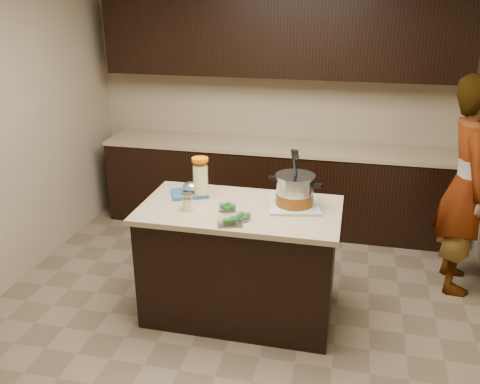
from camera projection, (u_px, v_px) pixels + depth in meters
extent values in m
plane|color=brown|center=(240.00, 311.00, 4.03)|extent=(4.00, 4.00, 0.00)
cube|color=tan|center=(282.00, 96.00, 5.35)|extent=(4.00, 0.04, 2.70)
cube|color=tan|center=(109.00, 311.00, 1.72)|extent=(4.00, 0.04, 2.70)
cube|color=black|center=(275.00, 187.00, 5.41)|extent=(3.60, 0.60, 0.86)
cube|color=tan|center=(277.00, 146.00, 5.25)|extent=(3.60, 0.63, 0.04)
cube|color=black|center=(281.00, 38.00, 4.97)|extent=(3.60, 0.35, 0.75)
cube|color=black|center=(240.00, 264.00, 3.87)|extent=(1.40, 0.75, 0.86)
cube|color=tan|center=(240.00, 210.00, 3.71)|extent=(1.46, 0.81, 0.04)
cube|color=#5C895D|center=(294.00, 205.00, 3.71)|extent=(0.42, 0.42, 0.02)
cylinder|color=#B7B7BC|center=(295.00, 191.00, 3.67)|extent=(0.32, 0.32, 0.21)
cylinder|color=brown|center=(294.00, 199.00, 3.69)|extent=(0.33, 0.33, 0.09)
cylinder|color=#B7B7BC|center=(295.00, 176.00, 3.63)|extent=(0.35, 0.35, 0.01)
cube|color=black|center=(274.00, 178.00, 3.71)|extent=(0.07, 0.05, 0.03)
cube|color=black|center=(317.00, 186.00, 3.57)|extent=(0.07, 0.05, 0.03)
cylinder|color=black|center=(295.00, 169.00, 3.58)|extent=(0.05, 0.12, 0.26)
cylinder|color=#E2DD8A|center=(201.00, 181.00, 3.85)|extent=(0.13, 0.13, 0.25)
cylinder|color=white|center=(201.00, 179.00, 3.84)|extent=(0.15, 0.15, 0.28)
cylinder|color=#DD6404|center=(200.00, 160.00, 3.79)|extent=(0.15, 0.15, 0.02)
cylinder|color=#E2DD8A|center=(188.00, 204.00, 3.64)|extent=(0.07, 0.07, 0.09)
cylinder|color=white|center=(188.00, 203.00, 3.63)|extent=(0.08, 0.08, 0.11)
cylinder|color=silver|center=(187.00, 194.00, 3.61)|extent=(0.09, 0.09, 0.02)
cylinder|color=silver|center=(228.00, 208.00, 3.62)|extent=(0.14, 0.14, 0.06)
cylinder|color=silver|center=(243.00, 217.00, 3.48)|extent=(0.13, 0.13, 0.05)
cube|color=silver|center=(230.00, 221.00, 3.41)|extent=(0.20, 0.17, 0.06)
cube|color=navy|center=(190.00, 193.00, 3.92)|extent=(0.33, 0.31, 0.03)
ellipsoid|color=silver|center=(192.00, 187.00, 3.90)|extent=(0.14, 0.11, 0.08)
imported|color=gray|center=(467.00, 186.00, 4.11)|extent=(0.43, 0.66, 1.80)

